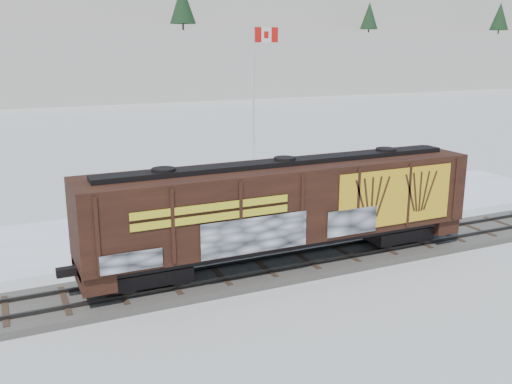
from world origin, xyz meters
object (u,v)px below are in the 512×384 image
flagpole (255,126)px  car_dark (401,183)px  car_white (200,213)px  car_silver (224,208)px  hopper_railcar (284,205)px

flagpole → car_dark: 10.60m
car_white → car_dark: bearing=-101.2°
flagpole → car_white: size_ratio=2.06×
car_silver → car_white: size_ratio=0.75×
car_silver → car_white: car_white is taller
car_silver → car_dark: bearing=-85.3°
car_dark → flagpole: bearing=46.2°
hopper_railcar → flagpole: (5.85, 15.51, 1.07)m
flagpole → car_silver: bearing=-125.1°
car_silver → car_dark: size_ratio=0.87×
hopper_railcar → car_silver: hopper_railcar is taller
hopper_railcar → car_white: size_ratio=3.26×
car_dark → car_silver: bearing=94.6°
hopper_railcar → car_white: 7.07m
car_silver → car_dark: (12.74, 0.83, -0.02)m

